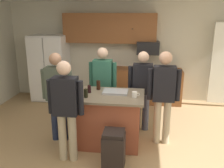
{
  "coord_description": "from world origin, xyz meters",
  "views": [
    {
      "loc": [
        0.54,
        -3.87,
        2.35
      ],
      "look_at": [
        -0.05,
        0.49,
        1.05
      ],
      "focal_mm": 39.71,
      "sensor_mm": 36.0,
      "label": 1
    }
  ],
  "objects": [
    {
      "name": "serving_tray",
      "position": [
        0.04,
        0.29,
        0.97
      ],
      "size": [
        0.44,
        0.3,
        0.04
      ],
      "color": "#B7B7BC",
      "rests_on": "kitchen_island"
    },
    {
      "name": "refrigerator",
      "position": [
        -2.0,
        2.38,
        0.88
      ],
      "size": [
        0.93,
        0.76,
        1.75
      ],
      "color": "white",
      "rests_on": "ground"
    },
    {
      "name": "mug_ceramic_white",
      "position": [
        0.39,
        0.11,
        0.99
      ],
      "size": [
        0.13,
        0.09,
        0.1
      ],
      "color": "white",
      "rests_on": "kitchen_island"
    },
    {
      "name": "glass_short_whisky",
      "position": [
        -0.43,
        0.25,
        1.01
      ],
      "size": [
        0.06,
        0.06,
        0.14
      ],
      "color": "black",
      "rests_on": "kitchen_island"
    },
    {
      "name": "cabinet_run_upper",
      "position": [
        -0.4,
        2.6,
        1.93
      ],
      "size": [
        2.4,
        0.38,
        0.75
      ],
      "color": "brown"
    },
    {
      "name": "cabinet_run_lower",
      "position": [
        0.6,
        2.48,
        0.45
      ],
      "size": [
        1.8,
        0.63,
        0.9
      ],
      "color": "brown",
      "rests_on": "ground"
    },
    {
      "name": "person_guest_right",
      "position": [
        0.88,
        0.34,
        0.98
      ],
      "size": [
        0.57,
        0.22,
        1.7
      ],
      "rotation": [
        0.0,
        0.0,
        -2.99
      ],
      "color": "tan",
      "rests_on": "ground"
    },
    {
      "name": "glass_stout_tall",
      "position": [
        -0.43,
        -0.01,
        1.02
      ],
      "size": [
        0.07,
        0.07,
        0.15
      ],
      "color": "black",
      "rests_on": "kitchen_island"
    },
    {
      "name": "tumbler_amber",
      "position": [
        -0.3,
        0.46,
        1.03
      ],
      "size": [
        0.07,
        0.07,
        0.17
      ],
      "color": "black",
      "rests_on": "kitchen_island"
    },
    {
      "name": "back_wall",
      "position": [
        0.0,
        2.8,
        1.3
      ],
      "size": [
        6.4,
        0.1,
        2.6
      ],
      "primitive_type": "cube",
      "color": "beige",
      "rests_on": "ground"
    },
    {
      "name": "person_host_foreground",
      "position": [
        -0.65,
        -0.42,
        0.95
      ],
      "size": [
        0.57,
        0.22,
        1.65
      ],
      "rotation": [
        0.0,
        0.0,
        0.8
      ],
      "color": "tan",
      "rests_on": "ground"
    },
    {
      "name": "floor",
      "position": [
        0.0,
        0.0,
        0.0
      ],
      "size": [
        7.04,
        7.04,
        0.0
      ],
      "primitive_type": "plane",
      "color": "tan",
      "rests_on": "ground"
    },
    {
      "name": "trash_bin",
      "position": [
        0.11,
        -0.53,
        0.3
      ],
      "size": [
        0.34,
        0.34,
        0.61
      ],
      "color": "black",
      "rests_on": "ground"
    },
    {
      "name": "microwave_over_range",
      "position": [
        0.6,
        2.5,
        1.45
      ],
      "size": [
        0.56,
        0.4,
        0.32
      ],
      "primitive_type": "cube",
      "color": "black"
    },
    {
      "name": "person_guest_left",
      "position": [
        -1.0,
        0.19,
        0.96
      ],
      "size": [
        0.57,
        0.22,
        1.66
      ],
      "rotation": [
        0.0,
        0.0,
        0.0
      ],
      "color": "#232D4C",
      "rests_on": "ground"
    },
    {
      "name": "person_elder_center",
      "position": [
        -0.3,
        0.95,
        0.95
      ],
      "size": [
        0.57,
        0.22,
        1.66
      ],
      "rotation": [
        0.0,
        0.0,
        -1.25
      ],
      "color": "tan",
      "rests_on": "ground"
    },
    {
      "name": "person_guest_by_door",
      "position": [
        0.51,
        0.83,
        0.93
      ],
      "size": [
        0.57,
        0.22,
        1.62
      ],
      "rotation": [
        0.0,
        0.0,
        -2.29
      ],
      "color": "#4C5166",
      "rests_on": "ground"
    },
    {
      "name": "kitchen_island",
      "position": [
        -0.05,
        0.19,
        0.48
      ],
      "size": [
        1.2,
        0.88,
        0.94
      ],
      "color": "#9E4C33",
      "rests_on": "ground"
    }
  ]
}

